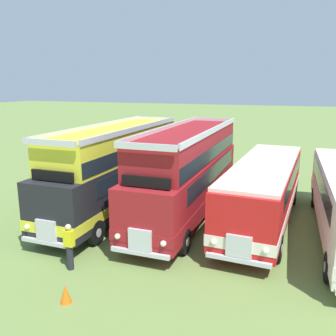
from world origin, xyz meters
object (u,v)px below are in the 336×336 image
marshal_person (69,246)px  cone_mid_row (66,294)px  bus_third_in_row (264,188)px  bus_second_in_row (188,170)px  bus_first_in_row (118,166)px

marshal_person → cone_mid_row: bearing=-59.0°
bus_third_in_row → marshal_person: 9.31m
bus_third_in_row → bus_second_in_row: bearing=-177.2°
marshal_person → bus_third_in_row: bearing=49.4°
bus_first_in_row → marshal_person: 6.64m
bus_first_in_row → marshal_person: bus_first_in_row is taller
bus_first_in_row → bus_second_in_row: size_ratio=0.99×
marshal_person → bus_first_in_row: bearing=102.1°
bus_second_in_row → bus_third_in_row: (3.70, 0.18, -0.61)m
bus_second_in_row → bus_first_in_row: bearing=-172.0°
cone_mid_row → marshal_person: size_ratio=0.34×
bus_first_in_row → marshal_person: (1.35, -6.33, -1.48)m
bus_first_in_row → bus_second_in_row: 3.73m
bus_second_in_row → cone_mid_row: size_ratio=19.88×
cone_mid_row → marshal_person: 2.19m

